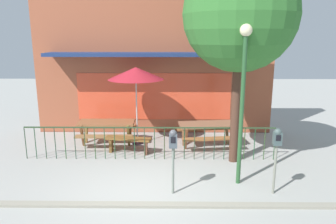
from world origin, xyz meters
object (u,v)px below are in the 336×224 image
(picnic_table_right, at_px, (207,128))
(picnic_table_left, at_px, (107,126))
(patio_bench, at_px, (128,142))
(parking_meter_near, at_px, (173,145))
(parking_meter_far, at_px, (277,144))
(street_lamp, at_px, (243,82))
(street_tree, at_px, (240,15))
(patio_umbrella, at_px, (136,74))

(picnic_table_right, bearing_deg, picnic_table_left, 176.61)
(patio_bench, xyz_separation_m, parking_meter_near, (1.36, -2.60, 0.81))
(parking_meter_near, bearing_deg, patio_bench, 117.54)
(picnic_table_right, relative_size, patio_bench, 1.36)
(picnic_table_right, height_order, parking_meter_far, parking_meter_far)
(street_lamp, bearing_deg, patio_bench, 145.09)
(parking_meter_near, xyz_separation_m, parking_meter_far, (2.28, 0.02, 0.03))
(parking_meter_near, relative_size, parking_meter_far, 0.98)
(picnic_table_right, relative_size, street_tree, 0.35)
(picnic_table_right, bearing_deg, street_lamp, -79.89)
(patio_umbrella, xyz_separation_m, parking_meter_near, (1.17, -3.46, -1.17))
(street_tree, bearing_deg, patio_bench, 168.28)
(picnic_table_left, distance_m, parking_meter_far, 5.60)
(picnic_table_left, relative_size, parking_meter_near, 1.21)
(parking_meter_far, relative_size, street_lamp, 0.41)
(parking_meter_far, distance_m, street_tree, 3.47)
(picnic_table_right, height_order, patio_umbrella, patio_umbrella)
(street_lamp, bearing_deg, parking_meter_far, -37.13)
(picnic_table_left, bearing_deg, street_lamp, -37.18)
(patio_bench, distance_m, street_lamp, 4.17)
(street_lamp, bearing_deg, picnic_table_left, 142.82)
(patio_bench, bearing_deg, picnic_table_left, 135.59)
(parking_meter_near, xyz_separation_m, street_lamp, (1.59, 0.55, 1.31))
(patio_umbrella, height_order, parking_meter_far, patio_umbrella)
(picnic_table_left, distance_m, picnic_table_right, 3.28)
(parking_meter_near, bearing_deg, picnic_table_left, 122.51)
(picnic_table_left, bearing_deg, street_tree, -20.15)
(patio_umbrella, distance_m, patio_bench, 2.16)
(patio_umbrella, bearing_deg, patio_bench, -102.14)
(patio_umbrella, distance_m, parking_meter_near, 3.84)
(picnic_table_right, xyz_separation_m, patio_bench, (-2.47, -0.59, -0.26))
(picnic_table_left, relative_size, patio_bench, 1.27)
(patio_bench, height_order, street_lamp, street_lamp)
(picnic_table_right, relative_size, patio_umbrella, 0.77)
(patio_umbrella, bearing_deg, picnic_table_left, -175.74)
(parking_meter_far, bearing_deg, street_lamp, 142.87)
(patio_umbrella, bearing_deg, street_lamp, -46.58)
(parking_meter_near, distance_m, street_lamp, 2.13)
(picnic_table_left, relative_size, patio_umbrella, 0.72)
(picnic_table_right, distance_m, patio_umbrella, 2.87)
(street_tree, relative_size, street_lamp, 1.47)
(picnic_table_left, distance_m, street_lamp, 5.06)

